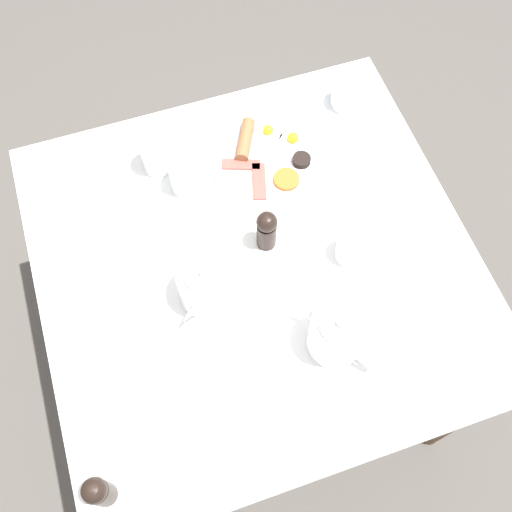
% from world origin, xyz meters
% --- Properties ---
extents(ground_plane, '(8.00, 8.00, 0.00)m').
position_xyz_m(ground_plane, '(0.00, 0.00, 0.00)').
color(ground_plane, '#4C4742').
extents(table, '(0.97, 0.96, 0.74)m').
position_xyz_m(table, '(0.00, 0.00, 0.66)').
color(table, white).
rests_on(table, ground_plane).
extents(breakfast_plate, '(0.29, 0.29, 0.04)m').
position_xyz_m(breakfast_plate, '(0.12, 0.25, 0.75)').
color(breakfast_plate, white).
rests_on(breakfast_plate, table).
extents(teapot_near, '(0.15, 0.16, 0.13)m').
position_xyz_m(teapot_near, '(-0.13, -0.05, 0.80)').
color(teapot_near, white).
rests_on(teapot_near, table).
extents(teapot_far, '(0.13, 0.18, 0.13)m').
position_xyz_m(teapot_far, '(0.09, -0.24, 0.80)').
color(teapot_far, white).
rests_on(teapot_far, table).
extents(teacup_with_saucer_left, '(0.14, 0.14, 0.06)m').
position_xyz_m(teacup_with_saucer_left, '(0.36, 0.35, 0.77)').
color(teacup_with_saucer_left, white).
rests_on(teacup_with_saucer_left, table).
extents(water_glass_tall, '(0.07, 0.07, 0.09)m').
position_xyz_m(water_glass_tall, '(-0.10, 0.24, 0.78)').
color(water_glass_tall, white).
rests_on(water_glass_tall, table).
extents(water_glass_short, '(0.07, 0.07, 0.11)m').
position_xyz_m(water_glass_short, '(-0.14, 0.31, 0.80)').
color(water_glass_short, white).
rests_on(water_glass_short, table).
extents(creamer_jug, '(0.09, 0.07, 0.06)m').
position_xyz_m(creamer_jug, '(0.20, -0.06, 0.77)').
color(creamer_jug, white).
rests_on(creamer_jug, table).
extents(pepper_grinder, '(0.05, 0.05, 0.12)m').
position_xyz_m(pepper_grinder, '(-0.42, -0.38, 0.80)').
color(pepper_grinder, black).
rests_on(pepper_grinder, table).
extents(salt_grinder, '(0.05, 0.05, 0.12)m').
position_xyz_m(salt_grinder, '(0.04, 0.03, 0.80)').
color(salt_grinder, black).
rests_on(salt_grinder, table).
extents(napkin_folded, '(0.12, 0.15, 0.01)m').
position_xyz_m(napkin_folded, '(-0.31, 0.35, 0.74)').
color(napkin_folded, white).
rests_on(napkin_folded, table).
extents(fork_by_plate, '(0.16, 0.11, 0.00)m').
position_xyz_m(fork_by_plate, '(0.36, -0.08, 0.74)').
color(fork_by_plate, silver).
rests_on(fork_by_plate, table).
extents(knife_by_plate, '(0.06, 0.23, 0.00)m').
position_xyz_m(knife_by_plate, '(-0.31, -0.23, 0.74)').
color(knife_by_plate, silver).
rests_on(knife_by_plate, table).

